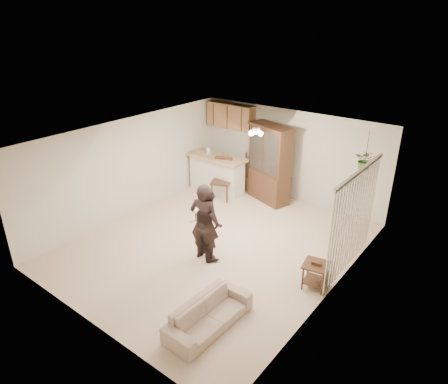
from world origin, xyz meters
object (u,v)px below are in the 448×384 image
Objects in this scene: chair_hutch_left at (239,179)px; child at (208,228)px; adult at (204,220)px; chair_hutch_right at (278,193)px; chair_bar at (222,188)px; side_table at (315,275)px; china_hutch at (269,164)px; sofa at (209,308)px.

child is at bearing -11.34° from chair_hutch_left.
adult is 1.96× the size of chair_hutch_right.
child is 1.47× the size of chair_hutch_right.
chair_hutch_left is (-0.02, 0.86, -0.03)m from chair_bar.
chair_hutch_right is at bearing 131.49° from side_table.
chair_hutch_right is (0.28, 0.04, -0.80)m from china_hutch.
adult is 3.17× the size of side_table.
adult is at bearing 116.93° from child.
china_hutch is at bearing 22.44° from sofa.
child is at bearing -63.18° from china_hutch.
china_hutch is 2.33× the size of chair_hutch_right.
child is 2.38m from side_table.
chair_hutch_left is at bearing 143.17° from side_table.
chair_bar is at bearing 36.99° from sofa.
child reaches higher than sofa.
adult reaches higher than chair_bar.
chair_hutch_right is at bearing 50.40° from chair_hutch_left.
adult is 1.66× the size of chair_hutch_left.
adult is 2.44m from side_table.
sofa is 2.13m from adult.
china_hutch reaches higher than sofa.
adult is 1.53× the size of chair_bar.
sofa is 1.59× the size of chair_bar.
sofa is 0.88× the size of china_hutch.
sofa is 3.30× the size of side_table.
sofa is 5.23m from china_hutch.
adult reaches higher than side_table.
chair_hutch_left is at bearing -45.42° from chair_hutch_right.
child is 0.63× the size of china_hutch.
chair_hutch_left is (-1.58, 3.42, -0.59)m from adult.
child reaches higher than chair_hutch_left.
child is 3.68m from chair_hutch_left.
china_hutch is 3.77× the size of side_table.
side_table is (2.31, 0.40, -0.41)m from child.
chair_bar is at bearing -126.71° from china_hutch.
china_hutch is at bearing 12.93° from chair_bar.
china_hutch is (-0.48, 3.20, 0.38)m from child.
adult is 0.25m from child.
adult is at bearing -63.31° from china_hutch.
chair_bar is (-1.55, 2.45, -0.34)m from child.
china_hutch reaches higher than chair_bar.
side_table is at bearing -26.77° from china_hutch.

